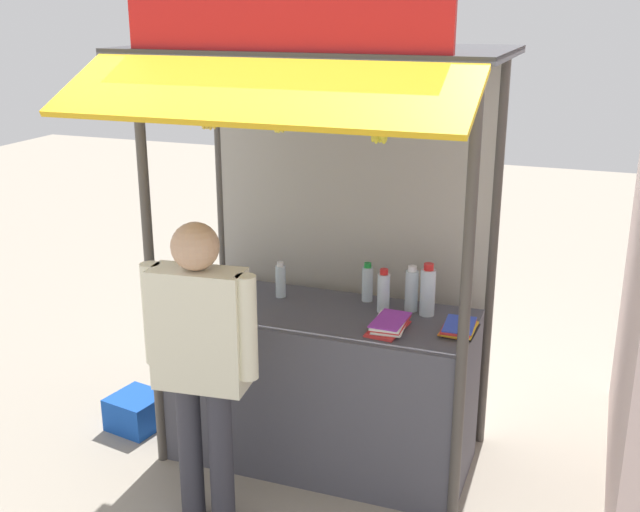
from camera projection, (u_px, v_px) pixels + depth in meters
ground_plane at (320, 456)px, 4.96m from camera, size 20.00×20.00×0.00m
stall_counter at (320, 386)px, 4.81m from camera, size 1.84×0.75×0.99m
stall_structure at (329, 181)px, 4.57m from camera, size 2.04×1.65×2.87m
water_bottle_front_right at (367, 283)px, 4.80m from camera, size 0.07×0.07×0.25m
water_bottle_left at (384, 292)px, 4.62m from camera, size 0.07×0.07×0.27m
water_bottle_far_right at (428, 291)px, 4.57m from camera, size 0.09×0.09×0.32m
water_bottle_mid_left at (281, 280)px, 4.87m from camera, size 0.06×0.06×0.23m
water_bottle_rear_center at (412, 290)px, 4.64m from camera, size 0.08×0.08×0.28m
magazine_stack_back_right at (389, 325)px, 4.39m from camera, size 0.21×0.33×0.06m
magazine_stack_right at (459, 328)px, 4.36m from camera, size 0.20×0.28×0.05m
magazine_stack_far_left at (208, 315)px, 4.56m from camera, size 0.28×0.32×0.04m
banana_bunch_leftmost at (279, 120)px, 3.88m from camera, size 0.09×0.09×0.27m
banana_bunch_inner_left at (380, 127)px, 3.71m from camera, size 0.10×0.11×0.29m
banana_bunch_inner_right at (208, 115)px, 4.01m from camera, size 0.10×0.10×0.27m
vendor_person at (200, 349)px, 4.05m from camera, size 0.65×0.26×1.71m
plastic_crate at (137, 411)px, 5.27m from camera, size 0.38×0.38×0.23m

